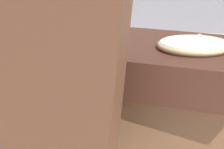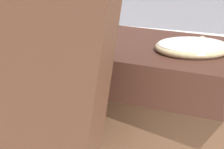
{
  "view_description": "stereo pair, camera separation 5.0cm",
  "coord_description": "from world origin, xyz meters",
  "px_view_note": "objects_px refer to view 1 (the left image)",
  "views": [
    {
      "loc": [
        0.17,
        -0.39,
        0.18
      ],
      "look_at": [
        0.04,
        0.02,
        0.05
      ],
      "focal_mm": 85.0,
      "sensor_mm": 36.0,
      "label": 1
    },
    {
      "loc": [
        0.22,
        -0.37,
        0.18
      ],
      "look_at": [
        0.04,
        0.02,
        0.05
      ],
      "focal_mm": 85.0,
      "sensor_mm": 36.0,
      "label": 2
    }
  ],
  "objects_px": {
    "book_flat_bottom": "(138,100)",
    "book_leaning_front": "(56,78)",
    "pocket_watch": "(194,45)",
    "book_flat_top": "(132,60)"
  },
  "relations": [
    {
      "from": "book_leaning_front",
      "to": "book_flat_bottom",
      "type": "bearing_deg",
      "value": 75.49
    },
    {
      "from": "book_flat_bottom",
      "to": "book_leaning_front",
      "type": "height_order",
      "value": "book_leaning_front"
    },
    {
      "from": "pocket_watch",
      "to": "book_leaning_front",
      "type": "bearing_deg",
      "value": -130.85
    },
    {
      "from": "book_flat_bottom",
      "to": "pocket_watch",
      "type": "relative_size",
      "value": 3.32
    },
    {
      "from": "book_leaning_front",
      "to": "book_flat_top",
      "type": "bearing_deg",
      "value": 75.34
    },
    {
      "from": "book_leaning_front",
      "to": "pocket_watch",
      "type": "relative_size",
      "value": 2.56
    },
    {
      "from": "pocket_watch",
      "to": "book_flat_top",
      "type": "bearing_deg",
      "value": 171.71
    },
    {
      "from": "book_flat_bottom",
      "to": "book_leaning_front",
      "type": "xyz_separation_m",
      "value": [
        -0.03,
        -0.11,
        0.05
      ]
    },
    {
      "from": "book_leaning_front",
      "to": "pocket_watch",
      "type": "height_order",
      "value": "book_leaning_front"
    },
    {
      "from": "book_flat_bottom",
      "to": "book_leaning_front",
      "type": "distance_m",
      "value": 0.13
    }
  ]
}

